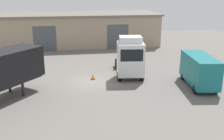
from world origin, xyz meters
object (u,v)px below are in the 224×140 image
tractor_unit_white (130,58)px  gravel_pile (7,59)px  delivery_van_teal (199,70)px  traffic_cone (93,77)px

tractor_unit_white → gravel_pile: 14.10m
delivery_van_teal → traffic_cone: 9.94m
delivery_van_teal → traffic_cone: (-9.31, 3.26, -1.26)m
tractor_unit_white → delivery_van_teal: (5.62, -3.27, -0.45)m
traffic_cone → gravel_pile: bearing=148.0°
delivery_van_teal → tractor_unit_white: bearing=67.0°
gravel_pile → traffic_cone: bearing=-32.0°
tractor_unit_white → traffic_cone: size_ratio=11.40×
tractor_unit_white → gravel_pile: tractor_unit_white is taller
delivery_van_teal → gravel_pile: (-18.47, 8.98, -0.60)m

